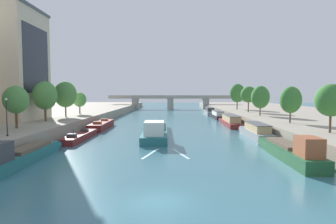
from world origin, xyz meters
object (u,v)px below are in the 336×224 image
moored_boat_left_upstream (102,125)px  lamppost_left_bank (7,115)px  tree_left_midway (65,94)px  bridge_far (170,100)px  tree_right_end_of_row (237,93)px  tree_left_nearest (80,100)px  tree_right_third (331,100)px  tree_right_nearest (291,100)px  tree_left_end_of_row (45,95)px  barge_midriver (156,130)px  tree_right_midway (260,97)px  moored_boat_right_end (217,115)px  moored_boat_right_far (209,111)px  tree_right_by_lamp (249,94)px  tree_left_by_lamp (16,100)px  moored_boat_right_gap_after (290,151)px  moored_boat_left_second (22,155)px  moored_boat_right_downstream (230,121)px  moored_boat_left_gap_after (80,136)px  moored_boat_right_lone (256,132)px

moored_boat_left_upstream → lamppost_left_bank: bearing=-100.2°
tree_left_midway → bridge_far: size_ratio=0.13×
tree_right_end_of_row → tree_left_nearest: bearing=-154.3°
tree_right_third → tree_right_nearest: 11.64m
tree_left_end_of_row → barge_midriver: bearing=-5.2°
tree_right_midway → moored_boat_right_end: bearing=111.4°
moored_boat_right_far → tree_right_by_lamp: tree_right_by_lamp is taller
tree_left_by_lamp → tree_right_end_of_row: tree_right_end_of_row is taller
moored_boat_right_end → tree_left_midway: tree_left_midway is taller
moored_boat_right_far → moored_boat_right_gap_after: bearing=-89.8°
tree_left_midway → lamppost_left_bank: (3.47, -26.91, -2.34)m
tree_right_nearest → tree_right_end_of_row: size_ratio=0.77×
moored_boat_left_second → tree_left_by_lamp: (-6.88, 11.43, 5.45)m
tree_right_nearest → bridge_far: tree_right_nearest is taller
moored_boat_right_gap_after → tree_right_by_lamp: 45.29m
moored_boat_right_downstream → tree_right_midway: size_ratio=2.50×
tree_left_nearest → tree_right_midway: 42.52m
tree_right_third → tree_right_end_of_row: size_ratio=0.78×
moored_boat_left_second → barge_midriver: bearing=57.3°
tree_right_by_lamp → tree_right_end_of_row: tree_right_end_of_row is taller
barge_midriver → bridge_far: 80.94m
lamppost_left_bank → tree_right_midway: bearing=38.4°
barge_midriver → bridge_far: bearing=88.6°
tree_right_midway → tree_right_by_lamp: bearing=87.3°
tree_right_third → lamppost_left_bank: bearing=-175.0°
tree_left_midway → bridge_far: tree_left_midway is taller
tree_left_by_lamp → moored_boat_right_far: bearing=58.5°
tree_right_midway → tree_right_by_lamp: (0.55, 11.79, 0.55)m
moored_boat_left_second → moored_boat_right_downstream: size_ratio=0.86×
tree_left_midway → tree_right_end_of_row: tree_right_end_of_row is taller
tree_right_by_lamp → moored_boat_left_upstream: bearing=-153.9°
tree_left_by_lamp → tree_right_end_of_row: (42.72, 48.50, 0.99)m
moored_boat_right_gap_after → lamppost_left_bank: size_ratio=3.27×
moored_boat_right_far → tree_right_third: 62.02m
tree_left_end_of_row → tree_left_nearest: (0.22, 17.87, -1.14)m
moored_boat_left_gap_after → tree_left_nearest: (-7.93, 23.89, 5.24)m
moored_boat_left_upstream → tree_right_by_lamp: bearing=26.1°
tree_left_nearest → tree_right_by_lamp: bearing=9.9°
tree_right_nearest → bridge_far: (-20.80, 81.30, -2.19)m
moored_boat_right_downstream → tree_right_end_of_row: (7.15, 24.54, 6.33)m
tree_left_end_of_row → tree_left_midway: size_ratio=0.95×
moored_boat_right_gap_after → moored_boat_left_second: bearing=-175.0°
tree_left_midway → tree_right_end_of_row: size_ratio=0.95×
moored_boat_right_downstream → barge_midriver: bearing=-135.6°
moored_boat_left_upstream → moored_boat_right_gap_after: bearing=-44.3°
moored_boat_right_gap_after → tree_left_by_lamp: (-35.34, 8.95, 5.39)m
moored_boat_right_lone → moored_boat_left_second: bearing=-149.1°
moored_boat_left_upstream → moored_boat_right_lone: size_ratio=1.06×
moored_boat_right_downstream → moored_boat_right_far: (-0.43, 33.49, 0.03)m
moored_boat_left_second → moored_boat_right_lone: bearing=30.9°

